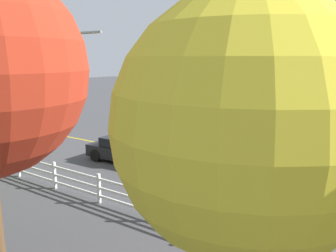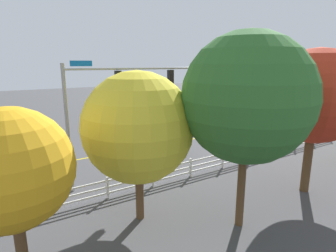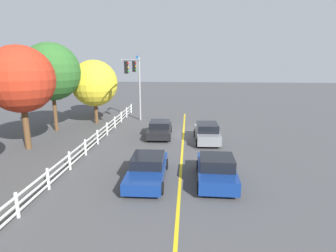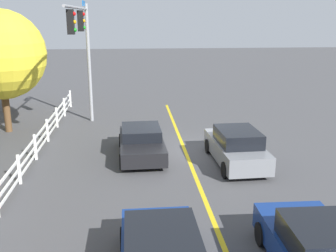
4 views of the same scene
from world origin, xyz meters
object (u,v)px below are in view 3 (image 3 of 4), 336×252
at_px(car_0, 216,170).
at_px(tree_5, 95,83).
at_px(car_1, 207,133).
at_px(car_2, 160,129).
at_px(tree_1, 94,83).
at_px(tree_3, 51,72).
at_px(car_3, 148,168).
at_px(tree_2, 20,79).

height_order(car_0, tree_5, tree_5).
xyz_separation_m(car_1, car_2, (1.34, 3.94, -0.10)).
relative_size(tree_1, tree_3, 0.81).
height_order(tree_1, tree_5, tree_1).
height_order(car_3, tree_1, tree_1).
relative_size(tree_3, tree_5, 1.42).
xyz_separation_m(car_0, tree_1, (13.51, 11.03, 3.42)).
relative_size(tree_2, tree_5, 1.34).
xyz_separation_m(tree_1, tree_5, (4.68, 1.57, -0.30)).
height_order(tree_1, tree_2, tree_2).
bearing_deg(car_1, tree_5, 47.92).
bearing_deg(tree_2, car_1, -78.17).
xyz_separation_m(car_0, tree_2, (4.83, 13.33, 4.38)).
distance_m(car_0, tree_1, 17.77).
xyz_separation_m(tree_1, tree_2, (-8.68, 2.30, 0.96)).
distance_m(tree_1, tree_2, 9.03).
relative_size(tree_1, tree_5, 1.15).
bearing_deg(car_2, car_1, 69.51).
xyz_separation_m(tree_1, tree_3, (-3.34, 2.70, 1.27)).
bearing_deg(tree_5, car_2, -136.85).
height_order(car_1, car_2, car_1).
relative_size(tree_2, tree_3, 0.94).
bearing_deg(tree_5, car_0, -145.29).
bearing_deg(tree_1, car_1, -118.11).
relative_size(car_1, car_2, 1.01).
distance_m(car_3, tree_2, 11.62).
bearing_deg(tree_5, tree_2, 176.90).
bearing_deg(car_3, tree_2, -116.76).
xyz_separation_m(car_2, tree_1, (4.55, 7.08, 3.48)).
bearing_deg(car_1, car_0, 177.99).
xyz_separation_m(car_1, tree_3, (2.55, 13.72, 4.65)).
distance_m(tree_2, tree_5, 13.44).
relative_size(car_1, tree_2, 0.58).
bearing_deg(car_1, car_2, 69.16).
relative_size(car_3, tree_3, 0.60).
height_order(car_0, tree_3, tree_3).
height_order(car_2, tree_2, tree_2).
bearing_deg(tree_2, tree_1, -14.83).
distance_m(car_0, tree_5, 22.35).
height_order(car_3, tree_5, tree_5).
height_order(car_1, tree_5, tree_5).
relative_size(car_2, tree_5, 0.77).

